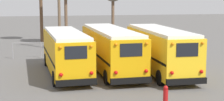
{
  "coord_description": "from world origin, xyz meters",
  "views": [
    {
      "loc": [
        -5.21,
        -23.86,
        5.27
      ],
      "look_at": [
        0.0,
        -0.35,
        1.58
      ],
      "focal_mm": 55.0,
      "sensor_mm": 36.0,
      "label": 1
    }
  ],
  "objects_px": {
    "school_bus_0": "(65,51)",
    "fire_hydrant": "(166,96)",
    "school_bus_1": "(110,48)",
    "utility_pole": "(59,12)",
    "school_bus_2": "(160,49)"
  },
  "relations": [
    {
      "from": "utility_pole",
      "to": "fire_hydrant",
      "type": "distance_m",
      "value": 20.46
    },
    {
      "from": "school_bus_1",
      "to": "utility_pole",
      "type": "relative_size",
      "value": 1.43
    },
    {
      "from": "school_bus_1",
      "to": "fire_hydrant",
      "type": "distance_m",
      "value": 8.87
    },
    {
      "from": "fire_hydrant",
      "to": "school_bus_2",
      "type": "bearing_deg",
      "value": 72.01
    },
    {
      "from": "utility_pole",
      "to": "fire_hydrant",
      "type": "bearing_deg",
      "value": -79.18
    },
    {
      "from": "school_bus_1",
      "to": "school_bus_0",
      "type": "bearing_deg",
      "value": -172.56
    },
    {
      "from": "school_bus_1",
      "to": "school_bus_2",
      "type": "relative_size",
      "value": 1.1
    },
    {
      "from": "school_bus_1",
      "to": "utility_pole",
      "type": "xyz_separation_m",
      "value": [
        -2.89,
        11.07,
        2.23
      ]
    },
    {
      "from": "utility_pole",
      "to": "school_bus_1",
      "type": "bearing_deg",
      "value": -75.34
    },
    {
      "from": "utility_pole",
      "to": "fire_hydrant",
      "type": "xyz_separation_m",
      "value": [
        3.79,
        -19.82,
        -3.38
      ]
    },
    {
      "from": "school_bus_0",
      "to": "school_bus_1",
      "type": "distance_m",
      "value": 3.31
    },
    {
      "from": "school_bus_0",
      "to": "fire_hydrant",
      "type": "bearing_deg",
      "value": -63.38
    },
    {
      "from": "school_bus_2",
      "to": "utility_pole",
      "type": "relative_size",
      "value": 1.31
    },
    {
      "from": "school_bus_1",
      "to": "fire_hydrant",
      "type": "height_order",
      "value": "school_bus_1"
    },
    {
      "from": "school_bus_1",
      "to": "school_bus_2",
      "type": "height_order",
      "value": "school_bus_2"
    }
  ]
}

